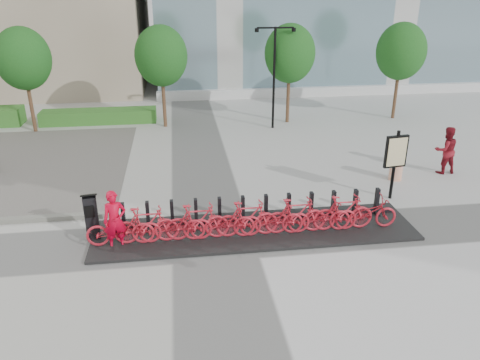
{
  "coord_description": "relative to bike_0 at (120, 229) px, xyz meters",
  "views": [
    {
      "loc": [
        -0.83,
        -11.91,
        6.91
      ],
      "look_at": [
        1.0,
        1.5,
        1.2
      ],
      "focal_mm": 35.0,
      "sensor_mm": 36.0,
      "label": 1
    }
  ],
  "objects": [
    {
      "name": "tree_3",
      "position": [
        13.6,
        12.05,
        3.01
      ],
      "size": [
        2.6,
        2.6,
        5.1
      ],
      "color": "brown",
      "rests_on": "ground"
    },
    {
      "name": "ground",
      "position": [
        2.6,
        0.05,
        -0.58
      ],
      "size": [
        120.0,
        120.0,
        0.0
      ],
      "primitive_type": "plane",
      "color": "silver"
    },
    {
      "name": "bike_3",
      "position": [
        2.16,
        0.0,
        0.05
      ],
      "size": [
        1.83,
        0.52,
        1.1
      ],
      "primitive_type": "imported",
      "rotation": [
        0.0,
        0.0,
        1.57
      ],
      "color": "red",
      "rests_on": "dock_pad"
    },
    {
      "name": "tree_0",
      "position": [
        -5.4,
        12.05,
        3.01
      ],
      "size": [
        2.6,
        2.6,
        5.1
      ],
      "color": "brown",
      "rests_on": "ground"
    },
    {
      "name": "tree_2",
      "position": [
        7.6,
        12.05,
        3.01
      ],
      "size": [
        2.6,
        2.6,
        5.1
      ],
      "color": "brown",
      "rests_on": "ground"
    },
    {
      "name": "hedge_b",
      "position": [
        -2.4,
        13.25,
        -0.23
      ],
      "size": [
        6.0,
        1.2,
        0.7
      ],
      "primitive_type": "cube",
      "color": "#27721C",
      "rests_on": "ground"
    },
    {
      "name": "bike_5",
      "position": [
        3.6,
        0.0,
        0.05
      ],
      "size": [
        1.83,
        0.52,
        1.1
      ],
      "primitive_type": "imported",
      "rotation": [
        0.0,
        0.0,
        1.57
      ],
      "color": "red",
      "rests_on": "dock_pad"
    },
    {
      "name": "streetlamp",
      "position": [
        6.6,
        11.05,
        2.56
      ],
      "size": [
        2.0,
        0.2,
        5.0
      ],
      "color": "black",
      "rests_on": "ground"
    },
    {
      "name": "map_sign",
      "position": [
        8.95,
        2.06,
        1.04
      ],
      "size": [
        0.81,
        0.23,
        2.44
      ],
      "rotation": [
        0.0,
        0.0,
        0.13
      ],
      "color": "black",
      "rests_on": "ground"
    },
    {
      "name": "bike_2",
      "position": [
        1.44,
        0.0,
        0.0
      ],
      "size": [
        1.89,
        0.66,
        0.99
      ],
      "primitive_type": "imported",
      "rotation": [
        0.0,
        0.0,
        1.57
      ],
      "color": "red",
      "rests_on": "dock_pad"
    },
    {
      "name": "construction_barrel",
      "position": [
        9.85,
        3.64,
        -0.11
      ],
      "size": [
        0.63,
        0.63,
        0.93
      ],
      "primitive_type": "cylinder",
      "rotation": [
        0.0,
        0.0,
        0.36
      ],
      "color": "#EC5515",
      "rests_on": "ground"
    },
    {
      "name": "dock_pad",
      "position": [
        3.9,
        0.35,
        -0.54
      ],
      "size": [
        9.6,
        2.4,
        0.08
      ],
      "primitive_type": "cube",
      "color": "black",
      "rests_on": "ground"
    },
    {
      "name": "bike_10",
      "position": [
        7.2,
        0.0,
        0.0
      ],
      "size": [
        1.89,
        0.66,
        0.99
      ],
      "primitive_type": "imported",
      "rotation": [
        0.0,
        0.0,
        1.57
      ],
      "color": "red",
      "rests_on": "dock_pad"
    },
    {
      "name": "bike_6",
      "position": [
        4.32,
        0.0,
        0.0
      ],
      "size": [
        1.89,
        0.66,
        0.99
      ],
      "primitive_type": "imported",
      "rotation": [
        0.0,
        0.0,
        1.57
      ],
      "color": "red",
      "rests_on": "dock_pad"
    },
    {
      "name": "bike_4",
      "position": [
        2.88,
        0.0,
        0.0
      ],
      "size": [
        1.89,
        0.66,
        0.99
      ],
      "primitive_type": "imported",
      "rotation": [
        0.0,
        0.0,
        1.57
      ],
      "color": "red",
      "rests_on": "dock_pad"
    },
    {
      "name": "dock_rail_posts",
      "position": [
        3.96,
        0.82,
        -0.07
      ],
      "size": [
        8.02,
        0.5,
        0.85
      ],
      "primitive_type": null,
      "color": "black",
      "rests_on": "dock_pad"
    },
    {
      "name": "worker_red",
      "position": [
        -0.11,
        -0.06,
        0.29
      ],
      "size": [
        0.7,
        0.53,
        1.74
      ],
      "primitive_type": "imported",
      "rotation": [
        0.0,
        0.0,
        0.2
      ],
      "color": "red",
      "rests_on": "ground"
    },
    {
      "name": "bike_8",
      "position": [
        5.76,
        0.0,
        0.0
      ],
      "size": [
        1.89,
        0.66,
        0.99
      ],
      "primitive_type": "imported",
      "rotation": [
        0.0,
        0.0,
        1.57
      ],
      "color": "red",
      "rests_on": "dock_pad"
    },
    {
      "name": "tree_1",
      "position": [
        1.1,
        12.05,
        3.01
      ],
      "size": [
        2.6,
        2.6,
        5.1
      ],
      "color": "brown",
      "rests_on": "ground"
    },
    {
      "name": "kiosk",
      "position": [
        -0.83,
        0.5,
        0.19
      ],
      "size": [
        0.49,
        0.43,
        1.43
      ],
      "rotation": [
        0.0,
        0.0,
        0.15
      ],
      "color": "black",
      "rests_on": "dock_pad"
    },
    {
      "name": "bike_7",
      "position": [
        5.04,
        0.0,
        0.05
      ],
      "size": [
        1.83,
        0.52,
        1.1
      ],
      "primitive_type": "imported",
      "rotation": [
        0.0,
        0.0,
        1.57
      ],
      "color": "red",
      "rests_on": "dock_pad"
    },
    {
      "name": "bike_0",
      "position": [
        0.0,
        0.0,
        0.0
      ],
      "size": [
        1.89,
        0.66,
        0.99
      ],
      "primitive_type": "imported",
      "rotation": [
        0.0,
        0.0,
        1.57
      ],
      "color": "red",
      "rests_on": "dock_pad"
    },
    {
      "name": "pedestrian",
      "position": [
        12.01,
        4.05,
        0.36
      ],
      "size": [
        0.92,
        0.72,
        1.87
      ],
      "primitive_type": "imported",
      "rotation": [
        0.0,
        0.0,
        3.15
      ],
      "color": "maroon",
      "rests_on": "ground"
    },
    {
      "name": "bike_1",
      "position": [
        0.72,
        0.0,
        0.05
      ],
      "size": [
        1.83,
        0.52,
        1.1
      ],
      "primitive_type": "imported",
      "rotation": [
        0.0,
        0.0,
        1.57
      ],
      "color": "red",
      "rests_on": "dock_pad"
    },
    {
      "name": "bike_9",
      "position": [
        6.48,
        0.0,
        0.05
      ],
      "size": [
        1.83,
        0.52,
        1.1
      ],
      "primitive_type": "imported",
      "rotation": [
        0.0,
        0.0,
        1.57
      ],
      "color": "red",
      "rests_on": "dock_pad"
    }
  ]
}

